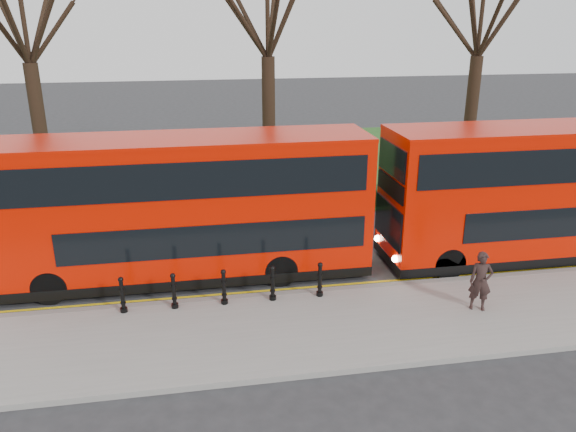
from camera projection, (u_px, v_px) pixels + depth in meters
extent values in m
plane|color=#28282B|center=(251.00, 284.00, 17.34)|extent=(120.00, 120.00, 0.00)
cube|color=gray|center=(264.00, 333.00, 14.54)|extent=(60.00, 4.00, 0.15)
cube|color=slate|center=(255.00, 297.00, 16.39)|extent=(60.00, 0.25, 0.16)
cube|color=#1D4818|center=(221.00, 164.00, 31.25)|extent=(60.00, 18.00, 0.06)
cube|color=black|center=(233.00, 204.00, 23.52)|extent=(60.00, 0.90, 0.80)
cube|color=yellow|center=(254.00, 295.00, 16.69)|extent=(60.00, 0.10, 0.01)
cube|color=yellow|center=(253.00, 292.00, 16.88)|extent=(60.00, 0.10, 0.01)
cylinder|color=black|center=(41.00, 134.00, 24.31)|extent=(0.60, 0.60, 6.00)
cylinder|color=black|center=(269.00, 125.00, 25.91)|extent=(0.60, 0.60, 6.14)
cylinder|color=black|center=(470.00, 120.00, 27.55)|extent=(0.60, 0.60, 6.05)
cylinder|color=black|center=(122.00, 295.00, 15.28)|extent=(0.15, 0.15, 1.00)
cylinder|color=black|center=(174.00, 291.00, 15.50)|extent=(0.15, 0.15, 1.00)
cylinder|color=black|center=(224.00, 288.00, 15.72)|extent=(0.15, 0.15, 1.00)
cylinder|color=black|center=(273.00, 284.00, 15.95)|extent=(0.15, 0.15, 1.00)
cylinder|color=black|center=(320.00, 280.00, 16.17)|extent=(0.15, 0.15, 1.00)
cube|color=red|center=(186.00, 204.00, 17.11)|extent=(11.19, 2.54, 4.12)
cube|color=black|center=(190.00, 267.00, 17.82)|extent=(11.21, 2.56, 0.31)
cube|color=black|center=(216.00, 240.00, 16.30)|extent=(8.96, 0.04, 0.97)
cube|color=black|center=(184.00, 181.00, 15.55)|extent=(10.58, 0.04, 1.07)
cylinder|color=black|center=(50.00, 287.00, 16.06)|extent=(1.02, 0.31, 1.02)
cylinder|color=black|center=(65.00, 256.00, 18.14)|extent=(1.02, 0.31, 1.02)
cylinder|color=black|center=(281.00, 270.00, 17.15)|extent=(1.02, 0.31, 1.02)
cylinder|color=black|center=(270.00, 242.00, 19.23)|extent=(1.02, 0.31, 1.02)
cube|color=red|center=(552.00, 188.00, 18.68)|extent=(11.27, 2.56, 4.15)
cube|color=black|center=(542.00, 247.00, 19.39)|extent=(11.29, 2.58, 0.31)
cube|color=black|center=(391.00, 187.00, 17.65)|extent=(0.06, 2.25, 0.56)
cylinder|color=black|center=(449.00, 263.00, 17.63)|extent=(1.02, 0.31, 1.02)
cylinder|color=black|center=(421.00, 237.00, 19.72)|extent=(1.02, 0.31, 1.02)
imported|color=black|center=(481.00, 281.00, 15.32)|extent=(0.72, 0.59, 1.69)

